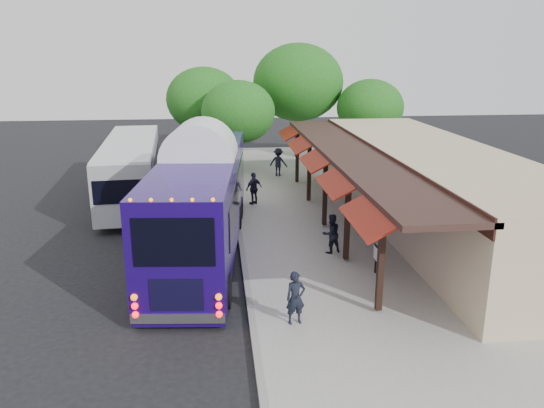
{
  "coord_description": "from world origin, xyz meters",
  "views": [
    {
      "loc": [
        -0.82,
        -17.76,
        7.56
      ],
      "look_at": [
        1.27,
        2.08,
        1.8
      ],
      "focal_mm": 35.0,
      "sensor_mm": 36.0,
      "label": 1
    }
  ],
  "objects_px": {
    "ped_c": "(254,188)",
    "sign_board": "(376,255)",
    "ped_a": "(296,298)",
    "ped_d": "(278,162)",
    "city_bus": "(131,167)",
    "coach_bus": "(202,198)",
    "ped_b": "(331,234)"
  },
  "relations": [
    {
      "from": "coach_bus",
      "to": "ped_d",
      "type": "bearing_deg",
      "value": 75.43
    },
    {
      "from": "city_bus",
      "to": "ped_a",
      "type": "distance_m",
      "value": 15.75
    },
    {
      "from": "coach_bus",
      "to": "ped_c",
      "type": "distance_m",
      "value": 6.52
    },
    {
      "from": "sign_board",
      "to": "ped_a",
      "type": "bearing_deg",
      "value": -135.6
    },
    {
      "from": "ped_d",
      "to": "sign_board",
      "type": "xyz_separation_m",
      "value": [
        1.6,
        -15.21,
        -0.18
      ]
    },
    {
      "from": "ped_a",
      "to": "ped_d",
      "type": "xyz_separation_m",
      "value": [
        1.67,
        18.4,
        0.09
      ]
    },
    {
      "from": "coach_bus",
      "to": "city_bus",
      "type": "distance_m",
      "value": 8.87
    },
    {
      "from": "ped_b",
      "to": "sign_board",
      "type": "distance_m",
      "value": 2.37
    },
    {
      "from": "ped_a",
      "to": "sign_board",
      "type": "relative_size",
      "value": 1.53
    },
    {
      "from": "ped_c",
      "to": "ped_a",
      "type": "bearing_deg",
      "value": 57.0
    },
    {
      "from": "city_bus",
      "to": "ped_b",
      "type": "height_order",
      "value": "city_bus"
    },
    {
      "from": "city_bus",
      "to": "ped_c",
      "type": "xyz_separation_m",
      "value": [
        6.25,
        -2.06,
        -0.78
      ]
    },
    {
      "from": "city_bus",
      "to": "ped_d",
      "type": "distance_m",
      "value": 9.19
    },
    {
      "from": "ped_c",
      "to": "ped_d",
      "type": "distance_m",
      "value": 6.45
    },
    {
      "from": "sign_board",
      "to": "city_bus",
      "type": "bearing_deg",
      "value": 131.59
    },
    {
      "from": "ped_c",
      "to": "sign_board",
      "type": "bearing_deg",
      "value": 77.1
    },
    {
      "from": "coach_bus",
      "to": "ped_a",
      "type": "height_order",
      "value": "coach_bus"
    },
    {
      "from": "coach_bus",
      "to": "ped_b",
      "type": "distance_m",
      "value": 5.12
    },
    {
      "from": "ped_d",
      "to": "sign_board",
      "type": "height_order",
      "value": "ped_d"
    },
    {
      "from": "ped_c",
      "to": "ped_d",
      "type": "xyz_separation_m",
      "value": [
        1.95,
        6.14,
        0.05
      ]
    },
    {
      "from": "ped_b",
      "to": "ped_c",
      "type": "relative_size",
      "value": 0.94
    },
    {
      "from": "ped_a",
      "to": "ped_b",
      "type": "relative_size",
      "value": 1.01
    },
    {
      "from": "coach_bus",
      "to": "ped_a",
      "type": "relative_size",
      "value": 8.38
    },
    {
      "from": "coach_bus",
      "to": "ped_d",
      "type": "distance_m",
      "value": 12.9
    },
    {
      "from": "ped_a",
      "to": "city_bus",
      "type": "bearing_deg",
      "value": 104.9
    },
    {
      "from": "sign_board",
      "to": "ped_d",
      "type": "bearing_deg",
      "value": 96.21
    },
    {
      "from": "ped_b",
      "to": "ped_c",
      "type": "height_order",
      "value": "ped_c"
    },
    {
      "from": "ped_c",
      "to": "sign_board",
      "type": "height_order",
      "value": "ped_c"
    },
    {
      "from": "city_bus",
      "to": "ped_a",
      "type": "bearing_deg",
      "value": -69.8
    },
    {
      "from": "city_bus",
      "to": "ped_c",
      "type": "relative_size",
      "value": 7.3
    },
    {
      "from": "ped_b",
      "to": "ped_c",
      "type": "distance_m",
      "value": 7.39
    },
    {
      "from": "coach_bus",
      "to": "sign_board",
      "type": "bearing_deg",
      "value": -22.37
    }
  ]
}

